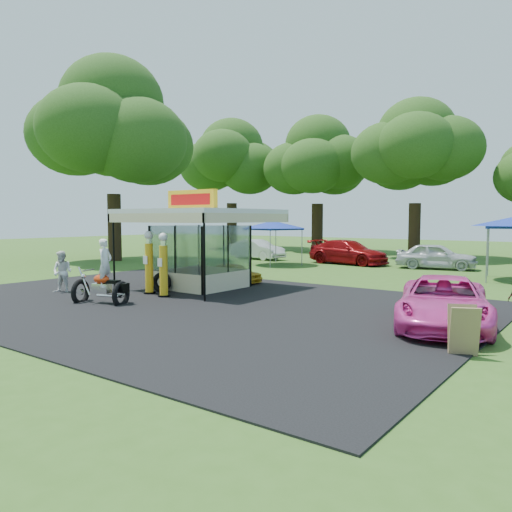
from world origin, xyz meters
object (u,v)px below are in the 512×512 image
object	(u,v)px
motorcycle	(104,278)
a_frame_sign	(464,331)
gas_pump_left	(149,264)
kiosk_car	(233,273)
bg_car_a	(257,249)
bg_car_b	(348,252)
spectator_west	(62,272)
gas_pump_right	(164,267)
gas_station_kiosk	(201,247)
pink_sedan	(444,302)
tent_west	(273,225)
bg_car_c	(436,256)

from	to	relation	value
motorcycle	a_frame_sign	xyz separation A→B (m)	(11.83, 0.62, -0.37)
gas_pump_left	kiosk_car	world-z (taller)	gas_pump_left
bg_car_a	bg_car_b	xyz separation A→B (m)	(7.18, 0.37, 0.07)
motorcycle	kiosk_car	size ratio (longest dim) A/B	0.85
spectator_west	gas_pump_right	bearing A→B (deg)	-3.06
kiosk_car	bg_car_b	xyz separation A→B (m)	(-0.05, 11.99, 0.31)
motorcycle	bg_car_a	size ratio (longest dim) A/B	0.55
motorcycle	a_frame_sign	distance (m)	11.86
gas_pump_right	bg_car_b	world-z (taller)	gas_pump_right
gas_station_kiosk	a_frame_sign	world-z (taller)	gas_station_kiosk
kiosk_car	pink_sedan	distance (m)	11.32
gas_pump_left	bg_car_b	bearing A→B (deg)	88.61
gas_pump_right	kiosk_car	bearing A→B (deg)	96.77
gas_pump_left	gas_pump_right	size ratio (longest dim) A/B	1.02
pink_sedan	spectator_west	size ratio (longest dim) A/B	2.99
gas_pump_left	bg_car_b	xyz separation A→B (m)	(0.41, 16.67, -0.41)
gas_station_kiosk	spectator_west	world-z (taller)	gas_station_kiosk
a_frame_sign	tent_west	xyz separation A→B (m)	(-15.54, 15.15, 2.02)
gas_pump_left	tent_west	size ratio (longest dim) A/B	0.62
motorcycle	pink_sedan	distance (m)	11.14
gas_station_kiosk	bg_car_b	bearing A→B (deg)	90.20
motorcycle	kiosk_car	distance (m)	7.14
gas_pump_right	pink_sedan	distance (m)	10.10
motorcycle	gas_pump_left	bearing A→B (deg)	81.88
gas_pump_right	motorcycle	world-z (taller)	gas_pump_right
gas_pump_right	a_frame_sign	bearing A→B (deg)	-8.25
gas_pump_right	motorcycle	xyz separation A→B (m)	(-0.61, -2.25, -0.25)
a_frame_sign	bg_car_a	world-z (taller)	bg_car_a
pink_sedan	a_frame_sign	bearing A→B (deg)	-82.07
gas_pump_right	spectator_west	bearing A→B (deg)	-158.87
spectator_west	tent_west	world-z (taller)	tent_west
pink_sedan	spectator_west	distance (m)	14.44
pink_sedan	tent_west	bearing A→B (deg)	122.46
a_frame_sign	kiosk_car	distance (m)	13.47
motorcycle	kiosk_car	world-z (taller)	motorcycle
gas_pump_right	bg_car_c	bearing A→B (deg)	73.75
gas_station_kiosk	kiosk_car	bearing A→B (deg)	90.00
gas_station_kiosk	bg_car_a	size ratio (longest dim) A/B	1.23
gas_station_kiosk	bg_car_c	bearing A→B (deg)	68.91
spectator_west	bg_car_a	world-z (taller)	spectator_west
a_frame_sign	spectator_west	xyz separation A→B (m)	(-15.38, 0.02, 0.29)
pink_sedan	gas_pump_left	bearing A→B (deg)	167.60
gas_pump_right	bg_car_a	bearing A→B (deg)	115.34
a_frame_sign	bg_car_c	distance (m)	19.73
bg_car_a	bg_car_b	world-z (taller)	bg_car_b
pink_sedan	bg_car_a	distance (m)	23.66
bg_car_b	pink_sedan	bearing A→B (deg)	-138.37
motorcycle	bg_car_c	world-z (taller)	motorcycle
bg_car_a	tent_west	bearing A→B (deg)	-124.22
a_frame_sign	spectator_west	distance (m)	15.38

